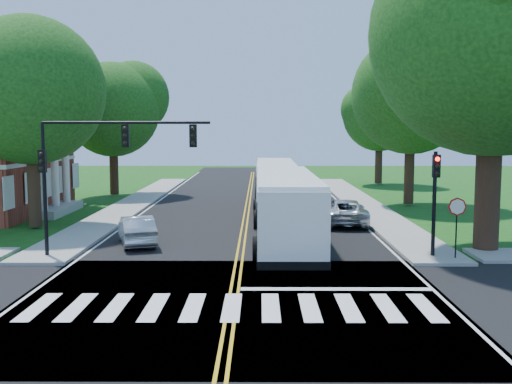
{
  "coord_description": "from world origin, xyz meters",
  "views": [
    {
      "loc": [
        0.85,
        -18.49,
        5.51
      ],
      "look_at": [
        0.68,
        10.69,
        2.4
      ],
      "focal_mm": 42.0,
      "sensor_mm": 36.0,
      "label": 1
    }
  ],
  "objects_px": {
    "signal_ne": "(435,189)",
    "bus_lead": "(286,207)",
    "bus_follow": "(276,183)",
    "hatchback": "(137,230)",
    "suv": "(345,212)",
    "signal_nw": "(99,156)",
    "dark_sedan": "(334,210)"
  },
  "relations": [
    {
      "from": "suv",
      "to": "dark_sedan",
      "type": "xyz_separation_m",
      "value": [
        -0.51,
        1.13,
        -0.07
      ]
    },
    {
      "from": "signal_ne",
      "to": "hatchback",
      "type": "bearing_deg",
      "value": 166.99
    },
    {
      "from": "suv",
      "to": "dark_sedan",
      "type": "bearing_deg",
      "value": -61.34
    },
    {
      "from": "signal_nw",
      "to": "signal_ne",
      "type": "distance_m",
      "value": 14.13
    },
    {
      "from": "bus_lead",
      "to": "signal_nw",
      "type": "bearing_deg",
      "value": 23.32
    },
    {
      "from": "signal_ne",
      "to": "bus_follow",
      "type": "distance_m",
      "value": 17.97
    },
    {
      "from": "bus_lead",
      "to": "hatchback",
      "type": "height_order",
      "value": "bus_lead"
    },
    {
      "from": "dark_sedan",
      "to": "bus_follow",
      "type": "bearing_deg",
      "value": -72.14
    },
    {
      "from": "suv",
      "to": "bus_lead",
      "type": "bearing_deg",
      "value": 61.43
    },
    {
      "from": "signal_nw",
      "to": "bus_follow",
      "type": "distance_m",
      "value": 18.75
    },
    {
      "from": "hatchback",
      "to": "dark_sedan",
      "type": "relative_size",
      "value": 0.93
    },
    {
      "from": "signal_nw",
      "to": "bus_lead",
      "type": "xyz_separation_m",
      "value": [
        7.97,
        3.48,
        -2.62
      ]
    },
    {
      "from": "bus_lead",
      "to": "dark_sedan",
      "type": "xyz_separation_m",
      "value": [
        3.16,
        6.78,
        -1.09
      ]
    },
    {
      "from": "signal_ne",
      "to": "signal_nw",
      "type": "bearing_deg",
      "value": -179.95
    },
    {
      "from": "bus_lead",
      "to": "dark_sedan",
      "type": "distance_m",
      "value": 7.56
    },
    {
      "from": "bus_lead",
      "to": "dark_sedan",
      "type": "relative_size",
      "value": 2.83
    },
    {
      "from": "signal_nw",
      "to": "suv",
      "type": "relative_size",
      "value": 1.37
    },
    {
      "from": "signal_nw",
      "to": "dark_sedan",
      "type": "distance_m",
      "value": 15.58
    },
    {
      "from": "signal_ne",
      "to": "bus_follow",
      "type": "height_order",
      "value": "signal_ne"
    },
    {
      "from": "signal_ne",
      "to": "suv",
      "type": "distance_m",
      "value": 9.7
    },
    {
      "from": "hatchback",
      "to": "suv",
      "type": "distance_m",
      "value": 12.35
    },
    {
      "from": "signal_ne",
      "to": "suv",
      "type": "xyz_separation_m",
      "value": [
        -2.42,
        9.12,
        -2.23
      ]
    },
    {
      "from": "hatchback",
      "to": "dark_sedan",
      "type": "xyz_separation_m",
      "value": [
        10.24,
        7.21,
        -0.03
      ]
    },
    {
      "from": "bus_follow",
      "to": "dark_sedan",
      "type": "distance_m",
      "value": 7.41
    },
    {
      "from": "signal_ne",
      "to": "bus_lead",
      "type": "height_order",
      "value": "signal_ne"
    },
    {
      "from": "hatchback",
      "to": "signal_ne",
      "type": "bearing_deg",
      "value": 149.62
    },
    {
      "from": "bus_lead",
      "to": "bus_follow",
      "type": "bearing_deg",
      "value": -89.69
    },
    {
      "from": "bus_follow",
      "to": "suv",
      "type": "distance_m",
      "value": 8.63
    },
    {
      "from": "bus_follow",
      "to": "hatchback",
      "type": "relative_size",
      "value": 2.91
    },
    {
      "from": "bus_lead",
      "to": "hatchback",
      "type": "relative_size",
      "value": 3.05
    },
    {
      "from": "signal_nw",
      "to": "suv",
      "type": "height_order",
      "value": "signal_nw"
    },
    {
      "from": "hatchback",
      "to": "signal_nw",
      "type": "bearing_deg",
      "value": 56.57
    }
  ]
}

